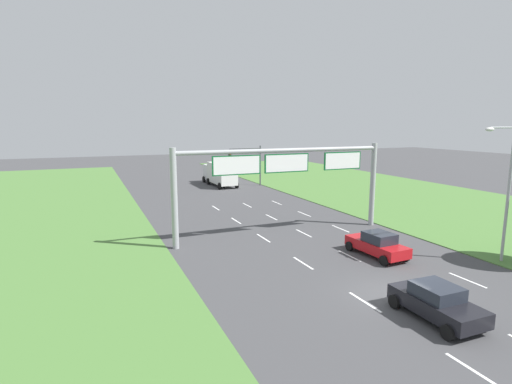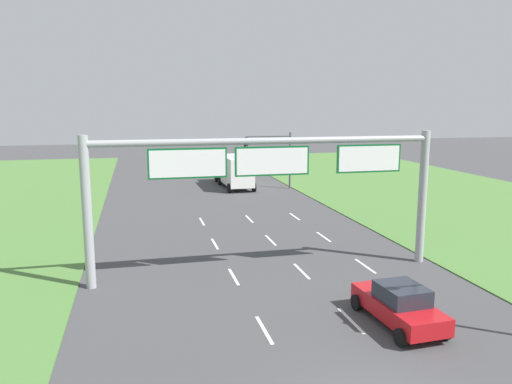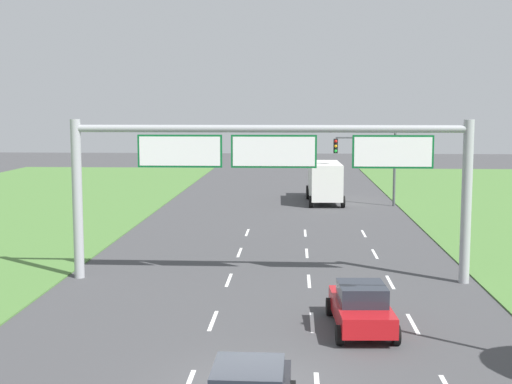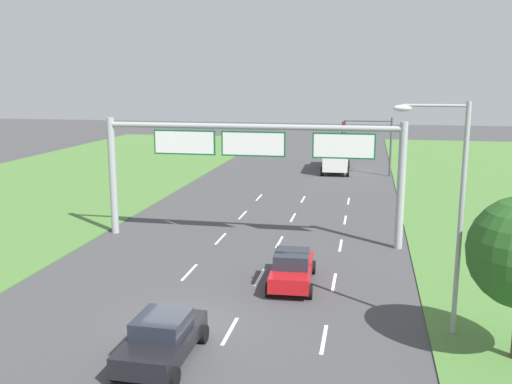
{
  "view_description": "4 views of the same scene",
  "coord_description": "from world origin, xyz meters",
  "px_view_note": "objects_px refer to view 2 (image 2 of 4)",
  "views": [
    {
      "loc": [
        -13.79,
        -14.67,
        8.54
      ],
      "look_at": [
        -0.7,
        15.91,
        2.87
      ],
      "focal_mm": 28.0,
      "sensor_mm": 36.0,
      "label": 1
    },
    {
      "loc": [
        -6.13,
        -10.92,
        8.32
      ],
      "look_at": [
        0.02,
        14.69,
        3.68
      ],
      "focal_mm": 35.0,
      "sensor_mm": 36.0,
      "label": 2
    },
    {
      "loc": [
        1.12,
        -18.35,
        7.47
      ],
      "look_at": [
        -0.68,
        14.27,
        3.62
      ],
      "focal_mm": 50.0,
      "sensor_mm": 36.0,
      "label": 3
    },
    {
      "loc": [
        6.55,
        -19.28,
        9.28
      ],
      "look_at": [
        -0.15,
        14.65,
        2.35
      ],
      "focal_mm": 40.0,
      "sensor_mm": 36.0,
      "label": 4
    }
  ],
  "objects_px": {
    "car_lead_silver": "(399,305)",
    "box_truck": "(234,170)",
    "sign_gantry": "(271,174)",
    "traffic_light_mast": "(271,150)"
  },
  "relations": [
    {
      "from": "car_lead_silver",
      "to": "traffic_light_mast",
      "type": "xyz_separation_m",
      "value": [
        3.39,
        31.03,
        3.07
      ]
    },
    {
      "from": "sign_gantry",
      "to": "box_truck",
      "type": "bearing_deg",
      "value": 82.85
    },
    {
      "from": "box_truck",
      "to": "sign_gantry",
      "type": "bearing_deg",
      "value": -98.58
    },
    {
      "from": "car_lead_silver",
      "to": "sign_gantry",
      "type": "distance_m",
      "value": 8.63
    },
    {
      "from": "car_lead_silver",
      "to": "sign_gantry",
      "type": "relative_size",
      "value": 0.26
    },
    {
      "from": "car_lead_silver",
      "to": "sign_gantry",
      "type": "bearing_deg",
      "value": 112.47
    },
    {
      "from": "sign_gantry",
      "to": "traffic_light_mast",
      "type": "height_order",
      "value": "sign_gantry"
    },
    {
      "from": "box_truck",
      "to": "sign_gantry",
      "type": "distance_m",
      "value": 26.85
    },
    {
      "from": "car_lead_silver",
      "to": "box_truck",
      "type": "relative_size",
      "value": 0.53
    },
    {
      "from": "car_lead_silver",
      "to": "traffic_light_mast",
      "type": "relative_size",
      "value": 0.79
    }
  ]
}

